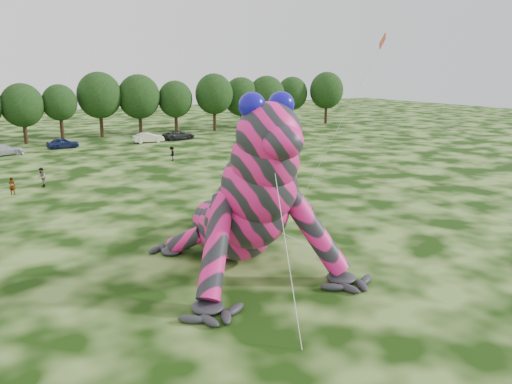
{
  "coord_description": "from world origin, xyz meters",
  "views": [
    {
      "loc": [
        -11.79,
        -24.6,
        11.13
      ],
      "look_at": [
        2.53,
        0.02,
        4.0
      ],
      "focal_mm": 35.0,
      "sensor_mm": 36.0,
      "label": 1
    }
  ],
  "objects": [
    {
      "name": "tree_8",
      "position": [
        -4.22,
        56.99,
        4.47
      ],
      "size": [
        6.14,
        5.53,
        8.94
      ],
      "primitive_type": null,
      "color": "black",
      "rests_on": "ground"
    },
    {
      "name": "tree_14",
      "position": [
        33.46,
        58.72,
        4.7
      ],
      "size": [
        6.82,
        6.14,
        9.4
      ],
      "primitive_type": null,
      "color": "black",
      "rests_on": "ground"
    },
    {
      "name": "tree_10",
      "position": [
        7.4,
        58.58,
        5.25
      ],
      "size": [
        7.09,
        6.38,
        10.5
      ],
      "primitive_type": null,
      "color": "black",
      "rests_on": "ground"
    },
    {
      "name": "car_7",
      "position": [
        29.66,
        46.13,
        0.75
      ],
      "size": [
        5.42,
        2.8,
        1.5
      ],
      "primitive_type": "imported",
      "rotation": [
        0.0,
        0.0,
        1.71
      ],
      "color": "silver",
      "rests_on": "ground"
    },
    {
      "name": "spectator_3",
      "position": [
        17.09,
        28.49,
        0.85
      ],
      "size": [
        1.02,
        0.46,
        1.7
      ],
      "primitive_type": "imported",
      "rotation": [
        0.0,
        0.0,
        0.05
      ],
      "color": "gray",
      "rests_on": "ground"
    },
    {
      "name": "spectator_0",
      "position": [
        -8.85,
        23.99,
        0.8
      ],
      "size": [
        0.7,
        0.62,
        1.61
      ],
      "primitive_type": "imported",
      "rotation": [
        0.0,
        0.0,
        2.65
      ],
      "color": "gray",
      "rests_on": "ground"
    },
    {
      "name": "spectator_2",
      "position": [
        9.63,
        32.7,
        0.87
      ],
      "size": [
        1.19,
        1.29,
        1.75
      ],
      "primitive_type": "imported",
      "rotation": [
        0.0,
        0.0,
        4.08
      ],
      "color": "gray",
      "rests_on": "ground"
    },
    {
      "name": "ground",
      "position": [
        0.0,
        0.0,
        0.0
      ],
      "size": [
        240.0,
        240.0,
        0.0
      ],
      "primitive_type": "plane",
      "color": "#16330A",
      "rests_on": "ground"
    },
    {
      "name": "car_4",
      "position": [
        -0.21,
        49.73,
        0.74
      ],
      "size": [
        4.43,
        1.99,
        1.48
      ],
      "primitive_type": "imported",
      "rotation": [
        0.0,
        0.0,
        1.63
      ],
      "color": "#171F4D",
      "rests_on": "ground"
    },
    {
      "name": "car_5",
      "position": [
        12.04,
        48.95,
        0.76
      ],
      "size": [
        4.7,
        1.99,
        1.51
      ],
      "primitive_type": "imported",
      "rotation": [
        0.0,
        0.0,
        1.48
      ],
      "color": "silver",
      "rests_on": "ground"
    },
    {
      "name": "spectator_1",
      "position": [
        -6.14,
        25.8,
        0.94
      ],
      "size": [
        0.8,
        0.98,
        1.88
      ],
      "primitive_type": "imported",
      "rotation": [
        0.0,
        0.0,
        4.62
      ],
      "color": "gray",
      "rests_on": "ground"
    },
    {
      "name": "inflatable_gecko",
      "position": [
        1.27,
        1.02,
        5.02
      ],
      "size": [
        18.29,
        21.23,
        10.05
      ],
      "primitive_type": null,
      "rotation": [
        0.0,
        0.0,
        -0.07
      ],
      "color": "#F11B7E",
      "rests_on": "ground"
    },
    {
      "name": "tree_16",
      "position": [
        45.45,
        59.37,
        4.69
      ],
      "size": [
        6.26,
        5.63,
        9.37
      ],
      "primitive_type": null,
      "color": "black",
      "rests_on": "ground"
    },
    {
      "name": "tree_9",
      "position": [
        1.06,
        57.35,
        4.34
      ],
      "size": [
        5.27,
        4.74,
        8.68
      ],
      "primitive_type": null,
      "color": "black",
      "rests_on": "ground"
    },
    {
      "name": "tree_12",
      "position": [
        20.01,
        57.74,
        4.49
      ],
      "size": [
        5.99,
        5.39,
        8.97
      ],
      "primitive_type": null,
      "color": "black",
      "rests_on": "ground"
    },
    {
      "name": "car_3",
      "position": [
        -8.08,
        47.31,
        0.75
      ],
      "size": [
        5.45,
        2.99,
        1.5
      ],
      "primitive_type": "imported",
      "rotation": [
        0.0,
        0.0,
        1.75
      ],
      "color": "silver",
      "rests_on": "ground"
    },
    {
      "name": "tree_13",
      "position": [
        27.13,
        57.13,
        5.06
      ],
      "size": [
        6.83,
        6.15,
        10.13
      ],
      "primitive_type": null,
      "color": "black",
      "rests_on": "ground"
    },
    {
      "name": "tree_11",
      "position": [
        13.79,
        58.2,
        5.03
      ],
      "size": [
        7.01,
        6.31,
        10.07
      ],
      "primitive_type": null,
      "color": "black",
      "rests_on": "ground"
    },
    {
      "name": "tree_17",
      "position": [
        51.95,
        56.66,
        5.15
      ],
      "size": [
        6.98,
        6.28,
        10.3
      ],
      "primitive_type": null,
      "color": "black",
      "rests_on": "ground"
    },
    {
      "name": "car_6",
      "position": [
        17.31,
        49.7,
        0.7
      ],
      "size": [
        5.2,
        2.7,
        1.4
      ],
      "primitive_type": "imported",
      "rotation": [
        0.0,
        0.0,
        1.65
      ],
      "color": "#27272A",
      "rests_on": "ground"
    },
    {
      "name": "flying_kite",
      "position": [
        16.5,
        5.39,
        12.23
      ],
      "size": [
        4.37,
        5.56,
        14.47
      ],
      "color": "red",
      "rests_on": "ground"
    },
    {
      "name": "tree_15",
      "position": [
        38.47,
        57.77,
        4.82
      ],
      "size": [
        7.17,
        6.45,
        9.63
      ],
      "primitive_type": null,
      "color": "black",
      "rests_on": "ground"
    }
  ]
}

